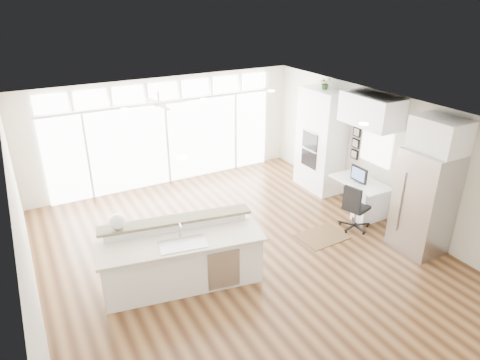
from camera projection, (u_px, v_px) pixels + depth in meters
floor at (243, 257)px, 8.07m from camera, size 7.00×8.00×0.02m
ceiling at (243, 118)px, 6.96m from camera, size 7.00×8.00×0.02m
wall_back at (165, 131)px, 10.71m from camera, size 7.00×0.04×2.70m
wall_front at (436, 344)px, 4.32m from camera, size 7.00×0.04×2.70m
wall_left at (25, 245)px, 5.97m from camera, size 0.04×8.00×2.70m
wall_right at (387, 158)px, 9.05m from camera, size 0.04×8.00×2.70m
glass_wall at (167, 144)px, 10.78m from camera, size 5.80×0.06×2.08m
transom_row at (163, 91)px, 10.24m from camera, size 5.90×0.06×0.40m
desk_window at (377, 145)px, 9.19m from camera, size 0.04×0.85×0.85m
ceiling_fan at (158, 99)px, 9.07m from camera, size 1.16×1.16×0.32m
recessed_lights at (237, 116)px, 7.13m from camera, size 3.40×3.00×0.02m
oven_cabinet at (321, 140)px, 10.39m from camera, size 0.64×1.20×2.50m
desk_nook at (359, 197)px, 9.53m from camera, size 0.72×1.30×0.76m
upper_cabinets at (371, 110)px, 8.74m from camera, size 0.64×1.30×0.64m
refrigerator at (424, 202)px, 7.94m from camera, size 0.76×0.90×2.00m
fridge_cabinet at (440, 135)px, 7.44m from camera, size 0.64×0.90×0.60m
framed_photos at (356, 143)px, 9.75m from camera, size 0.06×0.22×0.80m
kitchen_island at (183, 259)px, 7.07m from camera, size 2.84×1.48×1.07m
rug at (323, 236)px, 8.73m from camera, size 1.01×0.75×0.01m
office_chair at (356, 207)px, 8.83m from camera, size 0.63×0.60×1.00m
fishbowl at (117, 222)px, 6.87m from camera, size 0.28×0.28×0.26m
monitor at (359, 174)px, 9.26m from camera, size 0.08×0.45×0.38m
keyboard at (352, 183)px, 9.26m from camera, size 0.18×0.37×0.02m
potted_plant at (325, 84)px, 9.83m from camera, size 0.26×0.29×0.22m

